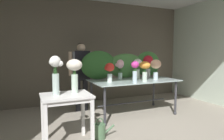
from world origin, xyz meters
name	(u,v)px	position (x,y,z in m)	size (l,w,h in m)	color
ground_plane	(124,117)	(0.00, 1.69, 0.00)	(7.42, 7.42, 0.00)	#9E9384
wall_back	(97,52)	(0.00, 3.37, 1.41)	(5.57, 0.12, 2.81)	#706656
wall_right	(217,52)	(2.78, 1.69, 1.41)	(0.12, 3.49, 2.81)	silver
display_table_glass	(133,84)	(0.30, 1.80, 0.68)	(1.90, 1.01, 0.79)	#ADC3C2
side_table_white	(66,102)	(-1.34, 0.93, 0.66)	(0.72, 0.58, 0.77)	white
florist	(81,69)	(-0.69, 2.53, 0.99)	(0.60, 0.24, 1.61)	#232328
foliage_backdrop	(125,65)	(0.30, 2.19, 1.09)	(2.07, 0.26, 0.64)	#2D6028
vase_scarlet_tulips	(110,70)	(-0.30, 1.73, 1.03)	(0.21, 0.19, 0.39)	silver
vase_peach_roses	(156,66)	(0.78, 1.65, 1.08)	(0.24, 0.24, 0.45)	silver
vase_blush_ranunculus	(120,67)	(0.07, 2.01, 1.06)	(0.20, 0.17, 0.45)	silver
vase_ivory_lilies	(138,66)	(0.46, 1.90, 1.08)	(0.20, 0.20, 0.46)	silver
vase_magenta_stock	(135,70)	(0.11, 1.42, 1.03)	(0.16, 0.16, 0.44)	silver
vase_crimson_dahlias	(148,63)	(0.82, 2.01, 1.13)	(0.25, 0.24, 0.53)	silver
vase_sunset_hydrangea	(145,68)	(0.41, 1.52, 1.06)	(0.23, 0.23, 0.42)	silver
vase_white_roses_tall	(56,73)	(-1.49, 0.93, 1.10)	(0.20, 0.16, 0.57)	silver
vase_cream_lisianthus_tall	(74,71)	(-1.20, 0.99, 1.12)	(0.24, 0.24, 0.52)	silver
watering_can	(100,131)	(-0.81, 0.94, 0.13)	(0.35, 0.18, 0.34)	#4C704C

